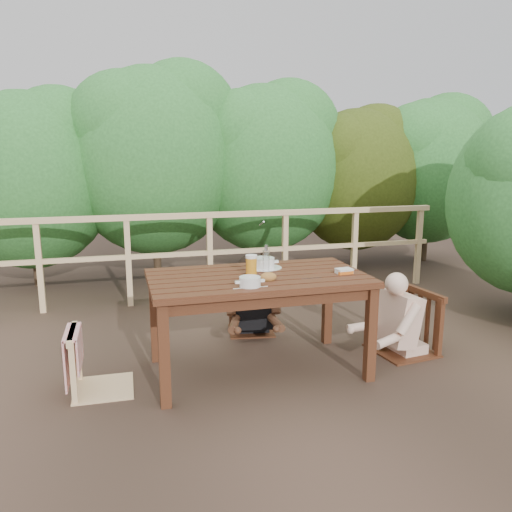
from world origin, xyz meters
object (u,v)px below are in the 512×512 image
object	(u,v)px
soup_far	(264,264)
chair_far	(251,289)
chair_right	(405,296)
bottle	(266,259)
table	(258,324)
woman	(250,270)
soup_near	(250,283)
diner_right	(409,286)
bread_roll	(268,277)
beer_glass	(251,266)
butter_tub	(344,272)
chair_left	(100,332)

from	to	relation	value
soup_far	chair_far	bearing A→B (deg)	84.40
chair_right	bottle	xyz separation A→B (m)	(-1.20, 0.05, 0.37)
chair_far	table	bearing A→B (deg)	-92.60
woman	soup_near	bearing A→B (deg)	83.91
diner_right	bottle	distance (m)	1.26
bread_roll	beer_glass	distance (m)	0.20
chair_right	soup_far	xyz separation A→B (m)	(-1.17, 0.20, 0.31)
beer_glass	bottle	bearing A→B (deg)	22.42
woman	bottle	size ratio (longest dim) A/B	5.14
diner_right	soup_far	size ratio (longest dim) A/B	4.01
table	woman	size ratio (longest dim) A/B	1.37
bottle	butter_tub	distance (m)	0.60
woman	beer_glass	world-z (taller)	woman
diner_right	bottle	xyz separation A→B (m)	(-1.23, 0.05, 0.29)
table	chair_left	xyz separation A→B (m)	(-1.15, -0.01, 0.06)
table	bottle	world-z (taller)	bottle
chair_left	bottle	world-z (taller)	bottle
chair_right	beer_glass	distance (m)	1.37
chair_left	beer_glass	world-z (taller)	beer_glass
bottle	butter_tub	bearing A→B (deg)	-19.68
table	soup_near	bearing A→B (deg)	-115.25
chair_right	woman	distance (m)	1.40
bread_roll	butter_tub	distance (m)	0.62
woman	chair_left	bearing A→B (deg)	42.71
table	butter_tub	world-z (taller)	butter_tub
butter_tub	bottle	bearing A→B (deg)	155.08
chair_right	diner_right	xyz separation A→B (m)	(0.03, 0.00, 0.09)
table	bottle	bearing A→B (deg)	40.05
woman	soup_near	distance (m)	1.23
soup_near	bottle	size ratio (longest dim) A/B	1.09
bottle	chair_left	bearing A→B (deg)	-175.93
diner_right	table	bearing A→B (deg)	84.09
chair_right	soup_near	size ratio (longest dim) A/B	3.93
chair_right	bread_roll	size ratio (longest dim) A/B	8.04
chair_left	bread_roll	distance (m)	1.25
beer_glass	bottle	distance (m)	0.15
chair_right	beer_glass	xyz separation A→B (m)	(-1.33, -0.01, 0.34)
bottle	woman	bearing A→B (deg)	83.68
beer_glass	butter_tub	size ratio (longest dim) A/B	1.35
chair_far	beer_glass	xyz separation A→B (m)	(-0.22, -0.83, 0.42)
chair_far	diner_right	distance (m)	1.41
bottle	soup_near	bearing A→B (deg)	-121.51
table	bottle	distance (m)	0.50
diner_right	bottle	bearing A→B (deg)	80.75
butter_tub	bread_roll	bearing A→B (deg)	178.06
beer_glass	soup_near	bearing A→B (deg)	-106.84
table	soup_near	size ratio (longest dim) A/B	6.48
diner_right	bottle	size ratio (longest dim) A/B	5.02
soup_far	beer_glass	world-z (taller)	beer_glass
table	beer_glass	xyz separation A→B (m)	(-0.04, 0.02, 0.46)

